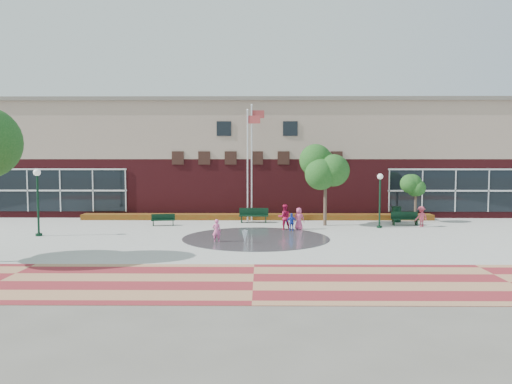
{
  "coord_description": "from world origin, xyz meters",
  "views": [
    {
      "loc": [
        0.28,
        -25.28,
        4.65
      ],
      "look_at": [
        0.0,
        4.0,
        2.6
      ],
      "focal_mm": 35.0,
      "sensor_mm": 36.0,
      "label": 1
    }
  ],
  "objects_px": {
    "trash_can": "(396,214)",
    "child_splash": "(217,231)",
    "flagpole_left": "(252,156)",
    "bench_left": "(163,222)",
    "flagpole_right": "(248,159)"
  },
  "relations": [
    {
      "from": "flagpole_left",
      "to": "bench_left",
      "type": "distance_m",
      "value": 7.99
    },
    {
      "from": "bench_left",
      "to": "child_splash",
      "type": "xyz_separation_m",
      "value": [
        4.2,
        -6.53,
        0.38
      ]
    },
    {
      "from": "flagpole_right",
      "to": "bench_left",
      "type": "relative_size",
      "value": 4.93
    },
    {
      "from": "flagpole_right",
      "to": "trash_can",
      "type": "distance_m",
      "value": 11.31
    },
    {
      "from": "trash_can",
      "to": "child_splash",
      "type": "distance_m",
      "value": 14.84
    },
    {
      "from": "flagpole_left",
      "to": "flagpole_right",
      "type": "height_order",
      "value": "flagpole_left"
    },
    {
      "from": "flagpole_right",
      "to": "flagpole_left",
      "type": "bearing_deg",
      "value": 71.6
    },
    {
      "from": "bench_left",
      "to": "child_splash",
      "type": "height_order",
      "value": "child_splash"
    },
    {
      "from": "flagpole_left",
      "to": "trash_can",
      "type": "xyz_separation_m",
      "value": [
        10.32,
        -0.76,
        -4.15
      ]
    },
    {
      "from": "flagpole_right",
      "to": "bench_left",
      "type": "bearing_deg",
      "value": -154.78
    },
    {
      "from": "trash_can",
      "to": "child_splash",
      "type": "bearing_deg",
      "value": -144.76
    },
    {
      "from": "bench_left",
      "to": "trash_can",
      "type": "height_order",
      "value": "trash_can"
    },
    {
      "from": "flagpole_left",
      "to": "bench_left",
      "type": "height_order",
      "value": "flagpole_left"
    },
    {
      "from": "flagpole_right",
      "to": "child_splash",
      "type": "relative_size",
      "value": 6.33
    },
    {
      "from": "flagpole_left",
      "to": "bench_left",
      "type": "relative_size",
      "value": 5.2
    }
  ]
}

